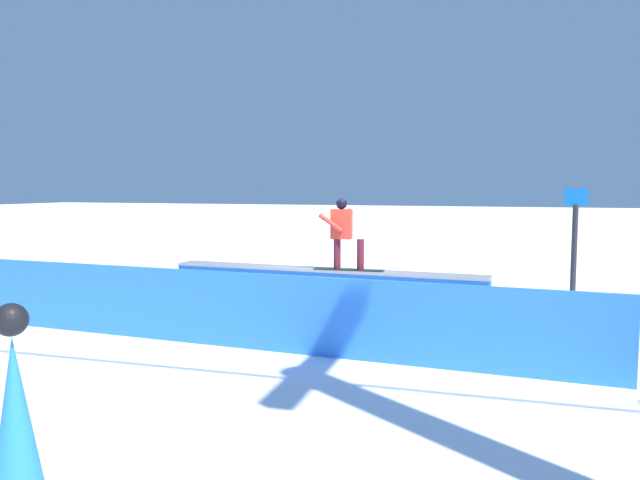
{
  "coord_description": "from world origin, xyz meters",
  "views": [
    {
      "loc": [
        -3.75,
        11.33,
        2.3
      ],
      "look_at": [
        -0.27,
        1.01,
        1.32
      ],
      "focal_mm": 33.54,
      "sensor_mm": 36.0,
      "label": 1
    }
  ],
  "objects_px": {
    "grind_box": "(323,286)",
    "snowboarder": "(343,231)",
    "background_skier_left": "(17,447)",
    "trail_marker": "(574,247)"
  },
  "relations": [
    {
      "from": "snowboarder",
      "to": "background_skier_left",
      "type": "distance_m",
      "value": 8.64
    },
    {
      "from": "snowboarder",
      "to": "background_skier_left",
      "type": "bearing_deg",
      "value": 93.17
    },
    {
      "from": "grind_box",
      "to": "snowboarder",
      "type": "bearing_deg",
      "value": 177.05
    },
    {
      "from": "trail_marker",
      "to": "grind_box",
      "type": "bearing_deg",
      "value": 3.94
    },
    {
      "from": "snowboarder",
      "to": "grind_box",
      "type": "bearing_deg",
      "value": -2.95
    },
    {
      "from": "snowboarder",
      "to": "trail_marker",
      "type": "distance_m",
      "value": 4.27
    },
    {
      "from": "background_skier_left",
      "to": "grind_box",
      "type": "bearing_deg",
      "value": -84.04
    },
    {
      "from": "grind_box",
      "to": "trail_marker",
      "type": "xyz_separation_m",
      "value": [
        -4.68,
        -0.32,
        0.91
      ]
    },
    {
      "from": "grind_box",
      "to": "background_skier_left",
      "type": "distance_m",
      "value": 8.68
    },
    {
      "from": "snowboarder",
      "to": "background_skier_left",
      "type": "relative_size",
      "value": 0.89
    }
  ]
}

